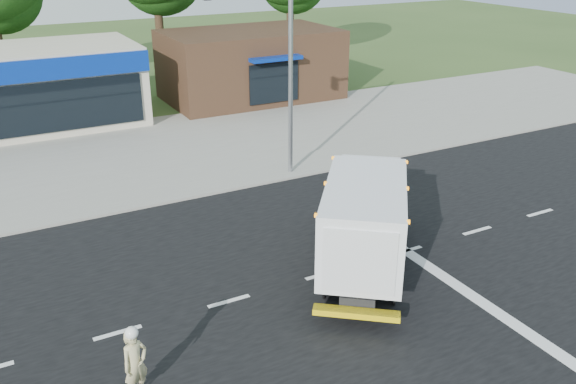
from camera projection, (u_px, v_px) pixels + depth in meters
name	position (u px, v px, depth m)	size (l,w,h in m)	color
ground	(324.00, 275.00, 17.77)	(120.00, 120.00, 0.00)	#385123
road_asphalt	(324.00, 275.00, 17.76)	(60.00, 14.00, 0.02)	black
sidewalk	(218.00, 180.00, 24.40)	(60.00, 2.40, 0.12)	gray
parking_apron	(172.00, 142.00, 29.12)	(60.00, 9.00, 0.02)	gray
lane_markings	(389.00, 284.00, 17.25)	(55.20, 7.00, 0.01)	silver
ems_box_truck	(365.00, 215.00, 17.50)	(5.71, 6.54, 2.96)	black
emergency_worker	(135.00, 363.00, 12.78)	(0.71, 0.59, 1.76)	#C5B983
brown_storefront	(251.00, 64.00, 36.24)	(10.00, 6.70, 4.00)	#382316
traffic_signal_pole	(276.00, 56.00, 23.03)	(3.51, 0.25, 8.00)	gray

